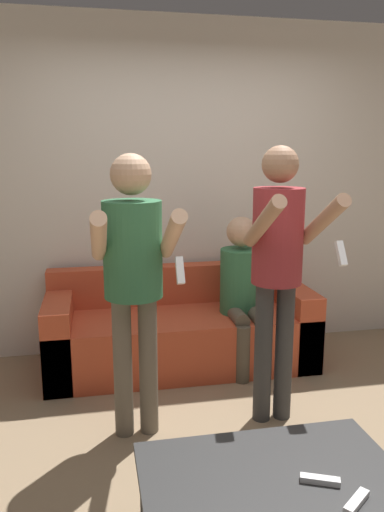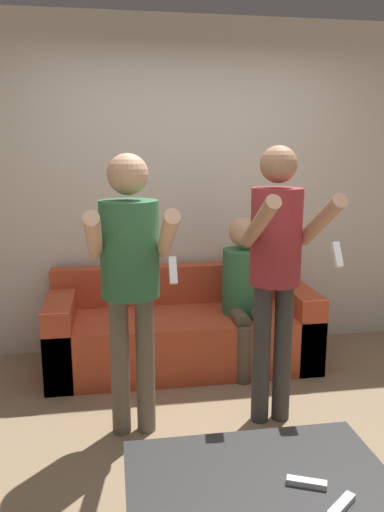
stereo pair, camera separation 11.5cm
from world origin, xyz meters
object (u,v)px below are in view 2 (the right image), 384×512
at_px(person_seated, 245,286).
at_px(remote_far, 307,483).
at_px(couch, 182,331).
at_px(remote_near, 342,506).
at_px(person_standing_left, 130,265).
at_px(person_standing_right, 276,257).
at_px(coffee_table, 259,484).

xyz_separation_m(person_seated, remote_far, (-0.28, -1.97, -0.22)).
xyz_separation_m(couch, remote_near, (0.25, -2.24, 0.16)).
distance_m(couch, person_standing_left, 1.29).
xyz_separation_m(person_standing_right, person_seated, (0.03, 0.81, -0.40)).
bearing_deg(couch, coffee_table, -89.49).
height_order(coffee_table, remote_far, remote_far).
height_order(remote_near, remote_far, same).
bearing_deg(person_standing_left, remote_near, -62.35).
xyz_separation_m(coffee_table, remote_far, (0.16, -0.09, 0.05)).
relative_size(person_seated, coffee_table, 1.13).
relative_size(person_standing_left, coffee_table, 1.59).
xyz_separation_m(couch, person_seated, (0.46, -0.14, 0.38)).
height_order(couch, remote_far, couch).
height_order(person_standing_left, person_seated, person_standing_left).
relative_size(couch, person_standing_right, 1.20).
xyz_separation_m(couch, coffee_table, (0.02, -2.02, 0.11)).
relative_size(person_standing_left, remote_far, 10.87).
bearing_deg(person_standing_right, remote_near, -97.53).
bearing_deg(person_seated, person_standing_right, -92.42).
relative_size(couch, coffee_table, 1.96).
bearing_deg(person_seated, remote_near, -95.58).
bearing_deg(remote_far, person_standing_left, 117.55).
distance_m(coffee_table, remote_far, 0.19).
relative_size(person_standing_right, coffee_table, 1.63).
bearing_deg(person_standing_left, person_seated, 42.25).
bearing_deg(person_standing_right, coffee_table, -110.83).
relative_size(remote_near, remote_far, 0.93).
bearing_deg(remote_far, person_seated, 81.87).
bearing_deg(remote_near, couch, 96.48).
height_order(person_seated, remote_far, person_seated).
relative_size(person_standing_left, remote_near, 11.73).
relative_size(couch, person_standing_left, 1.23).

